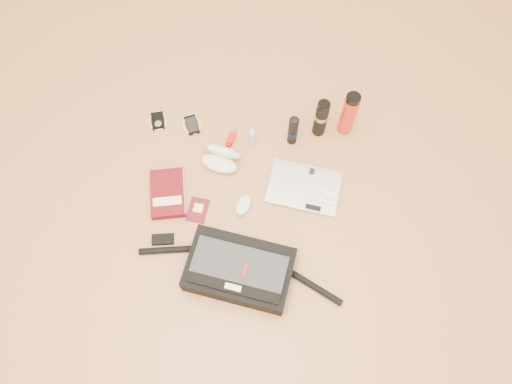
% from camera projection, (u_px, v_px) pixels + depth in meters
% --- Properties ---
extents(ground, '(4.00, 4.00, 0.00)m').
position_uv_depth(ground, '(249.00, 222.00, 2.15)').
color(ground, '#AE7848').
rests_on(ground, ground).
extents(messenger_bag, '(0.85, 0.34, 0.12)m').
position_uv_depth(messenger_bag, '(239.00, 270.00, 2.01)').
color(messenger_bag, black).
rests_on(messenger_bag, ground).
extents(laptop, '(0.35, 0.27, 0.03)m').
position_uv_depth(laptop, '(304.00, 188.00, 2.21)').
color(laptop, '#AFAFB1').
rests_on(laptop, ground).
extents(book, '(0.18, 0.24, 0.04)m').
position_uv_depth(book, '(168.00, 194.00, 2.18)').
color(book, '#4C090F').
rests_on(book, ground).
extents(passport, '(0.10, 0.13, 0.01)m').
position_uv_depth(passport, '(198.00, 210.00, 2.17)').
color(passport, '#540C19').
rests_on(passport, ground).
extents(mouse, '(0.09, 0.12, 0.03)m').
position_uv_depth(mouse, '(243.00, 205.00, 2.17)').
color(mouse, silver).
rests_on(mouse, ground).
extents(sunglasses_case, '(0.20, 0.18, 0.10)m').
position_uv_depth(sunglasses_case, '(221.00, 158.00, 2.24)').
color(sunglasses_case, silver).
rests_on(sunglasses_case, ground).
extents(ipod, '(0.10, 0.11, 0.01)m').
position_uv_depth(ipod, '(158.00, 121.00, 2.35)').
color(ipod, black).
rests_on(ipod, ground).
extents(phone, '(0.11, 0.12, 0.01)m').
position_uv_depth(phone, '(192.00, 125.00, 2.34)').
color(phone, black).
rests_on(phone, ground).
extents(inhaler, '(0.05, 0.10, 0.03)m').
position_uv_depth(inhaler, '(231.00, 138.00, 2.30)').
color(inhaler, '#AF1313').
rests_on(inhaler, ground).
extents(spray_bottle, '(0.03, 0.03, 0.11)m').
position_uv_depth(spray_bottle, '(252.00, 137.00, 2.26)').
color(spray_bottle, '#94C0D0').
rests_on(spray_bottle, ground).
extents(aerosol_can, '(0.05, 0.05, 0.19)m').
position_uv_depth(aerosol_can, '(293.00, 130.00, 2.23)').
color(aerosol_can, black).
rests_on(aerosol_can, ground).
extents(thermos_black, '(0.08, 0.08, 0.23)m').
position_uv_depth(thermos_black, '(321.00, 118.00, 2.23)').
color(thermos_black, black).
rests_on(thermos_black, ground).
extents(thermos_red, '(0.09, 0.09, 0.26)m').
position_uv_depth(thermos_red, '(349.00, 114.00, 2.22)').
color(thermos_red, red).
rests_on(thermos_red, ground).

